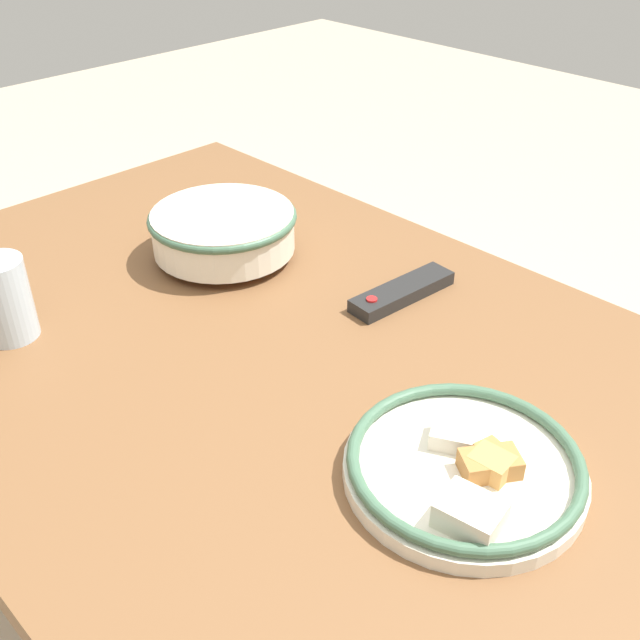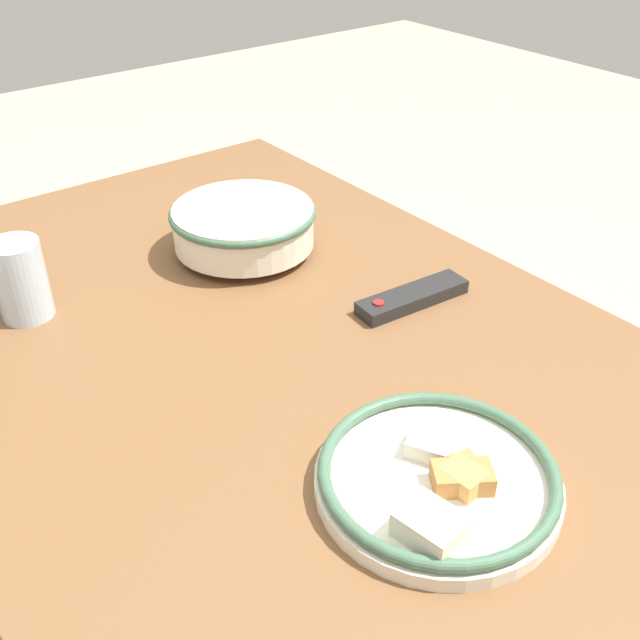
{
  "view_description": "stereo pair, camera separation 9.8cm",
  "coord_description": "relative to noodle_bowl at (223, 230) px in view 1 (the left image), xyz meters",
  "views": [
    {
      "loc": [
        0.56,
        -0.52,
        1.33
      ],
      "look_at": [
        -0.02,
        0.05,
        0.78
      ],
      "focal_mm": 42.0,
      "sensor_mm": 36.0,
      "label": 1
    },
    {
      "loc": [
        0.63,
        -0.44,
        1.33
      ],
      "look_at": [
        -0.02,
        0.05,
        0.78
      ],
      "focal_mm": 42.0,
      "sensor_mm": 36.0,
      "label": 2
    }
  ],
  "objects": [
    {
      "name": "dining_table",
      "position": [
        0.3,
        -0.12,
        -0.13
      ],
      "size": [
        1.44,
        0.85,
        0.75
      ],
      "color": "brown",
      "rests_on": "ground_plane"
    },
    {
      "name": "noodle_bowl",
      "position": [
        0.0,
        0.0,
        0.0
      ],
      "size": [
        0.23,
        0.23,
        0.08
      ],
      "color": "silver",
      "rests_on": "dining_table"
    },
    {
      "name": "food_plate",
      "position": [
        0.56,
        -0.13,
        -0.03
      ],
      "size": [
        0.26,
        0.26,
        0.05
      ],
      "color": "silver",
      "rests_on": "dining_table"
    },
    {
      "name": "tv_remote",
      "position": [
        0.28,
        0.11,
        -0.04
      ],
      "size": [
        0.06,
        0.18,
        0.02
      ],
      "rotation": [
        0.0,
        0.0,
        3.06
      ],
      "color": "black",
      "rests_on": "dining_table"
    },
    {
      "name": "drinking_glass",
      "position": [
        -0.03,
        -0.34,
        0.01
      ],
      "size": [
        0.07,
        0.07,
        0.11
      ],
      "color": "silver",
      "rests_on": "dining_table"
    }
  ]
}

